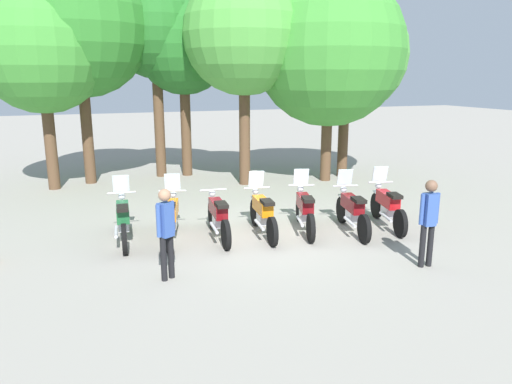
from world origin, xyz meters
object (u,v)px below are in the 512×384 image
object	(u,v)px
motorcycle_0	(123,219)
motorcycle_3	(262,212)
motorcycle_1	(171,217)
motorcycle_5	(352,210)
person_0	(429,217)
motorcycle_6	(387,206)
tree_4	(244,34)
motorcycle_2	(218,216)
tree_1	(78,27)
person_1	(166,227)
motorcycle_4	(305,209)
tree_2	(155,32)
tree_3	(183,47)
tree_6	(347,54)
tree_5	(329,50)
tree_0	(41,50)

from	to	relation	value
motorcycle_0	motorcycle_3	size ratio (longest dim) A/B	1.00
motorcycle_1	motorcycle_0	bearing A→B (deg)	93.84
motorcycle_5	person_0	bearing A→B (deg)	-162.90
motorcycle_6	tree_4	bearing A→B (deg)	30.86
motorcycle_0	tree_4	xyz separation A→B (m)	(4.36, 4.60, 4.30)
motorcycle_2	tree_4	xyz separation A→B (m)	(2.35, 5.05, 4.32)
motorcycle_6	tree_1	xyz separation A→B (m)	(-6.56, 7.60, 4.53)
motorcycle_1	person_1	xyz separation A→B (m)	(-0.47, -2.15, 0.45)
motorcycle_3	motorcycle_4	bearing A→B (deg)	-88.89
motorcycle_2	motorcycle_5	bearing A→B (deg)	-97.66
motorcycle_3	tree_1	size ratio (longest dim) A/B	0.30
motorcycle_0	motorcycle_4	bearing A→B (deg)	-95.27
motorcycle_1	person_0	distance (m)	5.35
motorcycle_3	tree_2	world-z (taller)	tree_2
person_0	person_1	world-z (taller)	person_0
motorcycle_0	person_1	bearing A→B (deg)	-162.72
motorcycle_4	motorcycle_3	bearing A→B (deg)	101.00
motorcycle_1	tree_1	distance (m)	8.27
tree_2	tree_3	distance (m)	1.06
person_0	motorcycle_4	bearing A→B (deg)	-152.37
tree_6	tree_4	bearing A→B (deg)	-179.72
tree_1	person_1	bearing A→B (deg)	-83.25
motorcycle_6	person_1	distance (m)	5.68
tree_3	tree_1	bearing A→B (deg)	-176.35
motorcycle_6	tree_3	world-z (taller)	tree_3
tree_5	person_0	bearing A→B (deg)	-104.20
motorcycle_2	person_0	distance (m)	4.43
tree_0	tree_1	bearing A→B (deg)	25.88
motorcycle_5	tree_5	distance (m)	6.90
motorcycle_4	tree_2	size ratio (longest dim) A/B	0.32
motorcycle_1	person_1	world-z (taller)	person_1
tree_1	tree_4	world-z (taller)	tree_1
motorcycle_5	tree_2	world-z (taller)	tree_2
motorcycle_4	tree_0	bearing A→B (deg)	56.49
motorcycle_4	tree_4	world-z (taller)	tree_4
tree_1	motorcycle_3	bearing A→B (deg)	-63.67
motorcycle_3	motorcycle_5	bearing A→B (deg)	-98.21
person_0	tree_0	distance (m)	12.15
motorcycle_4	motorcycle_1	bearing A→B (deg)	97.25
person_0	tree_4	size ratio (longest dim) A/B	0.25
motorcycle_3	tree_0	world-z (taller)	tree_0
motorcycle_1	motorcycle_4	size ratio (longest dim) A/B	1.00
motorcycle_0	motorcycle_6	distance (m)	6.14
tree_3	tree_4	distance (m)	2.66
motorcycle_6	tree_5	size ratio (longest dim) A/B	0.31
motorcycle_0	motorcycle_1	bearing A→B (deg)	-96.94
person_0	tree_5	xyz separation A→B (m)	(1.94, 7.66, 3.37)
motorcycle_3	motorcycle_1	bearing A→B (deg)	85.48
tree_4	motorcycle_1	bearing A→B (deg)	-124.89
tree_4	tree_2	bearing A→B (deg)	136.44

